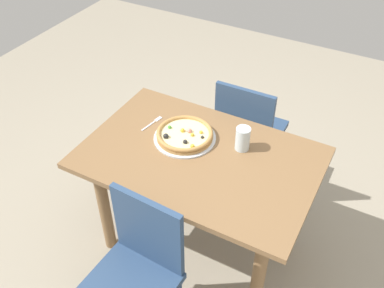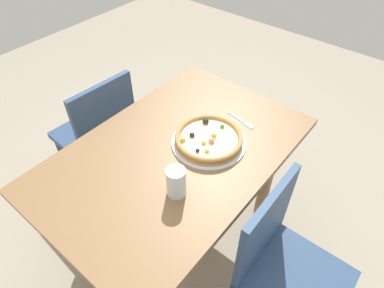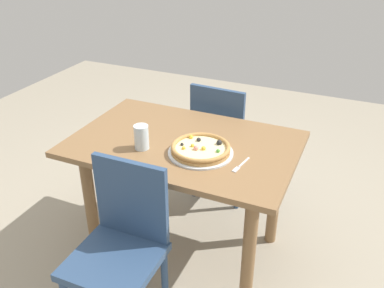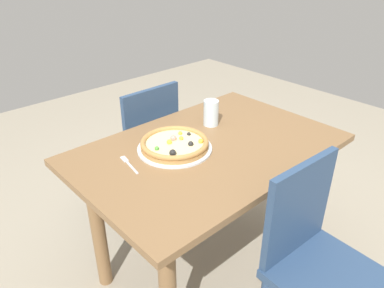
% 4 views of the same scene
% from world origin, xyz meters
% --- Properties ---
extents(ground_plane, '(6.00, 6.00, 0.00)m').
position_xyz_m(ground_plane, '(0.00, 0.00, 0.00)').
color(ground_plane, '#9E937F').
extents(dining_table, '(1.25, 0.82, 0.76)m').
position_xyz_m(dining_table, '(0.00, 0.00, 0.63)').
color(dining_table, olive).
rests_on(dining_table, ground).
extents(chair_near, '(0.42, 0.42, 0.90)m').
position_xyz_m(chair_near, '(-0.01, -0.63, 0.50)').
color(chair_near, navy).
rests_on(chair_near, ground).
extents(chair_far, '(0.40, 0.40, 0.90)m').
position_xyz_m(chair_far, '(0.04, 0.63, 0.50)').
color(chair_far, navy).
rests_on(chair_far, ground).
extents(plate, '(0.35, 0.35, 0.01)m').
position_xyz_m(plate, '(-0.14, 0.09, 0.76)').
color(plate, silver).
rests_on(plate, dining_table).
extents(pizza, '(0.32, 0.32, 0.05)m').
position_xyz_m(pizza, '(-0.14, 0.09, 0.79)').
color(pizza, '#B78447').
rests_on(pizza, plate).
extents(fork, '(0.05, 0.17, 0.00)m').
position_xyz_m(fork, '(-0.37, 0.13, 0.76)').
color(fork, silver).
rests_on(fork, dining_table).
extents(drinking_glass, '(0.08, 0.08, 0.13)m').
position_xyz_m(drinking_glass, '(0.17, 0.16, 0.83)').
color(drinking_glass, silver).
rests_on(drinking_glass, dining_table).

